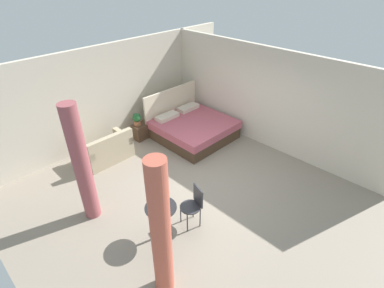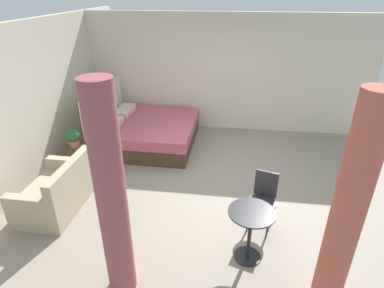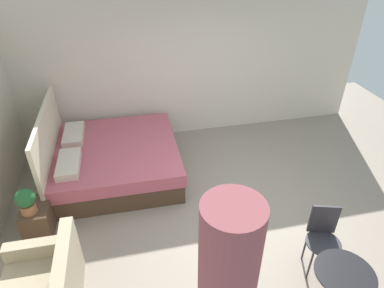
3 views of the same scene
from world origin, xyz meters
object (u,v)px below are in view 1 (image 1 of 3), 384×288
bed (192,128)px  nightstand (142,131)px  cafe_chair_near_window (194,203)px  balcony_table (161,216)px  potted_plant (137,119)px  couch (107,150)px

bed → nightstand: size_ratio=4.00×
bed → cafe_chair_near_window: 3.44m
cafe_chair_near_window → balcony_table: bearing=162.9°
balcony_table → cafe_chair_near_window: size_ratio=0.85×
balcony_table → nightstand: bearing=58.4°
bed → nightstand: 1.51m
bed → potted_plant: (-1.20, 1.08, 0.34)m
couch → potted_plant: bearing=13.2°
bed → potted_plant: size_ratio=5.56×
bed → balcony_table: bearing=-144.4°
bed → potted_plant: bed is taller
couch → nightstand: (1.34, 0.26, -0.06)m
bed → balcony_table: bed is taller
potted_plant → cafe_chair_near_window: (-1.24, -3.50, -0.11)m
nightstand → cafe_chair_near_window: bearing=-111.1°
potted_plant → couch: bearing=-166.8°
bed → couch: 2.56m
potted_plant → balcony_table: (-1.90, -3.30, -0.13)m
nightstand → balcony_table: bearing=-121.6°
potted_plant → cafe_chair_near_window: bearing=-109.5°
bed → balcony_table: (-3.10, -2.22, 0.21)m
bed → balcony_table: size_ratio=2.73×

